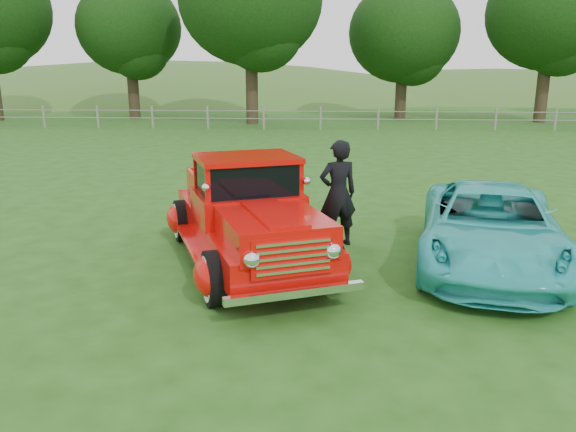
# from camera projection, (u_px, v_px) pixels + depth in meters

# --- Properties ---
(ground) EXTENTS (140.00, 140.00, 0.00)m
(ground) POSITION_uv_depth(u_px,v_px,m) (302.00, 283.00, 8.34)
(ground) COLOR #224913
(ground) RESTS_ON ground
(distant_hills) EXTENTS (116.00, 60.00, 18.00)m
(distant_hills) POSITION_uv_depth(u_px,v_px,m) (289.00, 135.00, 67.15)
(distant_hills) COLOR #345C21
(distant_hills) RESTS_ON ground
(fence_line) EXTENTS (48.00, 0.12, 1.20)m
(fence_line) POSITION_uv_depth(u_px,v_px,m) (321.00, 118.00, 29.42)
(fence_line) COLOR gray
(fence_line) RESTS_ON ground
(tree_mid_west) EXTENTS (6.40, 6.40, 8.46)m
(tree_mid_west) POSITION_uv_depth(u_px,v_px,m) (129.00, 28.00, 34.74)
(tree_mid_west) COLOR #2F2217
(tree_mid_west) RESTS_ON ground
(tree_near_west) EXTENTS (8.00, 8.00, 10.42)m
(tree_near_west) POSITION_uv_depth(u_px,v_px,m) (250.00, 0.00, 31.01)
(tree_near_west) COLOR #2F2217
(tree_near_west) RESTS_ON ground
(tree_near_east) EXTENTS (6.80, 6.80, 8.33)m
(tree_near_east) POSITION_uv_depth(u_px,v_px,m) (404.00, 33.00, 34.67)
(tree_near_east) COLOR #2F2217
(tree_near_east) RESTS_ON ground
(tree_mid_east) EXTENTS (7.20, 7.20, 9.44)m
(tree_mid_east) POSITION_uv_depth(u_px,v_px,m) (551.00, 13.00, 31.98)
(tree_mid_east) COLOR #2F2217
(tree_mid_east) RESTS_ON ground
(red_pickup) EXTENTS (3.53, 5.28, 1.78)m
(red_pickup) POSITION_uv_depth(u_px,v_px,m) (247.00, 216.00, 8.99)
(red_pickup) COLOR black
(red_pickup) RESTS_ON ground
(teal_sedan) EXTENTS (3.00, 4.93, 1.28)m
(teal_sedan) POSITION_uv_depth(u_px,v_px,m) (491.00, 227.00, 8.91)
(teal_sedan) COLOR #2FBEBB
(teal_sedan) RESTS_ON ground
(man) EXTENTS (0.80, 0.66, 1.90)m
(man) POSITION_uv_depth(u_px,v_px,m) (338.00, 193.00, 9.92)
(man) COLOR black
(man) RESTS_ON ground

